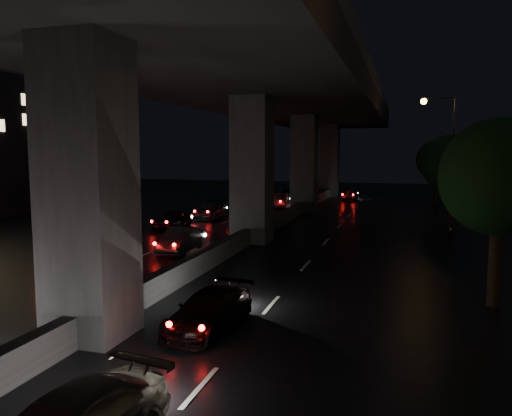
% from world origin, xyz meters
% --- Properties ---
extents(ground, '(120.00, 120.00, 0.00)m').
position_xyz_m(ground, '(0.00, 0.00, 0.00)').
color(ground, black).
rests_on(ground, ground).
extents(viaduct, '(12.00, 80.00, 10.50)m').
position_xyz_m(viaduct, '(0.00, 5.00, 8.34)').
color(viaduct, '#2D2D2F').
rests_on(viaduct, ground).
extents(median_barrier, '(0.45, 70.00, 0.85)m').
position_xyz_m(median_barrier, '(0.00, 5.00, 0.42)').
color(median_barrier, '#2D2D2F').
rests_on(median_barrier, ground).
extents(tree_b, '(3.80, 3.80, 6.12)m').
position_xyz_m(tree_b, '(11.00, -4.00, 4.20)').
color(tree_b, black).
rests_on(tree_b, ground).
extents(tree_c, '(3.80, 3.80, 6.12)m').
position_xyz_m(tree_c, '(11.00, 12.00, 4.20)').
color(tree_c, black).
rests_on(tree_c, ground).
extents(tree_d, '(3.80, 3.80, 6.12)m').
position_xyz_m(tree_d, '(11.00, 28.00, 4.20)').
color(tree_d, black).
rests_on(tree_d, ground).
extents(streetlight_far, '(2.52, 0.44, 9.00)m').
position_xyz_m(streetlight_far, '(10.97, 18.00, 5.66)').
color(streetlight_far, '#2D2D33').
rests_on(streetlight_far, ground).
extents(car_3, '(1.85, 3.83, 1.08)m').
position_xyz_m(car_3, '(2.87, -8.65, 0.54)').
color(car_3, black).
rests_on(car_3, ground).
extents(car_4, '(1.57, 3.59, 1.15)m').
position_xyz_m(car_4, '(-5.68, -3.00, 0.57)').
color(car_4, '#252428').
rests_on(car_4, ground).
extents(car_5, '(1.47, 3.72, 1.21)m').
position_xyz_m(car_5, '(-2.58, 1.15, 0.60)').
color(car_5, black).
rests_on(car_5, ground).
extents(car_6, '(1.50, 3.58, 1.21)m').
position_xyz_m(car_6, '(-6.29, 7.79, 0.61)').
color(car_6, black).
rests_on(car_6, ground).
extents(car_7, '(1.90, 4.33, 1.24)m').
position_xyz_m(car_7, '(-5.82, 13.36, 0.62)').
color(car_7, black).
rests_on(car_7, ground).
extents(car_8, '(1.80, 3.92, 1.30)m').
position_xyz_m(car_8, '(-2.63, 12.31, 0.65)').
color(car_8, black).
rests_on(car_8, ground).
extents(car_9, '(2.11, 4.00, 1.25)m').
position_xyz_m(car_9, '(-2.60, 22.06, 0.63)').
color(car_9, '#47423E').
rests_on(car_9, ground).
extents(car_10, '(2.83, 5.07, 1.34)m').
position_xyz_m(car_10, '(-2.71, 26.78, 0.67)').
color(car_10, black).
rests_on(car_10, ground).
extents(car_11, '(2.17, 4.62, 1.28)m').
position_xyz_m(car_11, '(-6.08, 26.75, 0.64)').
color(car_11, black).
rests_on(car_11, ground).
extents(car_12, '(1.54, 3.68, 1.24)m').
position_xyz_m(car_12, '(2.79, 30.45, 0.62)').
color(car_12, slate).
rests_on(car_12, ground).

